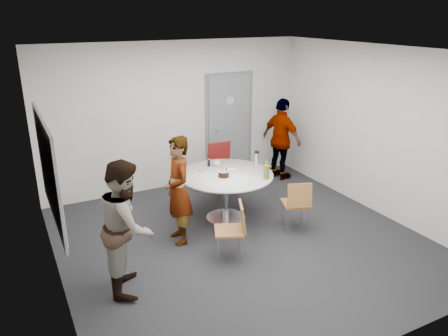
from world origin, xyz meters
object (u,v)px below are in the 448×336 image
door (229,127)px  chair_far (222,163)px  person_main (178,191)px  person_left (127,226)px  person_right (282,139)px  table (227,180)px  whiteboard (49,170)px  chair_near_left (235,226)px  chair_near_right (297,201)px

door → chair_far: bearing=-125.8°
person_main → person_left: bearing=-47.1°
person_main → person_right: person_right is taller
door → person_right: 1.06m
table → chair_far: table is taller
whiteboard → person_right: (4.41, 1.68, -0.64)m
person_main → person_right: (2.75, 1.45, 0.02)m
person_main → door: bearing=141.0°
person_main → chair_near_left: bearing=35.6°
chair_near_right → person_right: size_ratio=0.50×
door → chair_near_right: (-0.21, -2.58, -0.54)m
chair_near_right → chair_far: (-0.35, 1.82, 0.10)m
whiteboard → table: (2.62, 0.55, -0.78)m
table → chair_near_right: size_ratio=1.84×
chair_far → person_right: (1.40, 0.16, 0.22)m
table → person_right: 2.12m
chair_near_right → person_right: (1.06, 1.98, 0.32)m
door → person_main: 2.81m
table → chair_near_left: size_ratio=1.86×
person_left → table: bearing=-42.3°
chair_far → person_right: size_ratio=0.59×
person_main → table: bearing=112.3°
chair_near_left → table: bearing=0.8°
chair_near_left → person_left: person_left is taller
person_right → table: bearing=109.2°
person_left → chair_near_right: bearing=-67.0°
chair_near_left → chair_near_right: size_ratio=0.99×
chair_near_left → person_left: 1.47m
chair_near_left → person_right: person_right is taller
table → whiteboard: bearing=-168.2°
person_main → person_left: 1.22m
whiteboard → chair_far: 3.48m
whiteboard → chair_far: size_ratio=1.98×
person_left → person_right: (3.70, 2.22, -0.00)m
person_left → chair_far: bearing=-30.2°
door → person_left: size_ratio=1.31×
whiteboard → person_main: bearing=7.8°
chair_near_left → chair_far: (0.86, 2.07, 0.11)m
chair_far → person_main: person_main is taller
chair_near_left → door: bearing=-2.7°
table → chair_near_left: 1.22m
person_main → chair_near_right: bearing=76.4°
door → person_main: size_ratio=1.34×
chair_near_left → person_main: 0.97m
table → chair_far: size_ratio=1.55×
chair_far → person_main: (-1.35, -1.29, 0.20)m
person_left → person_right: 4.31m
chair_far → whiteboard: bearing=29.4°
door → whiteboard: 4.25m
whiteboard → door: bearing=32.7°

